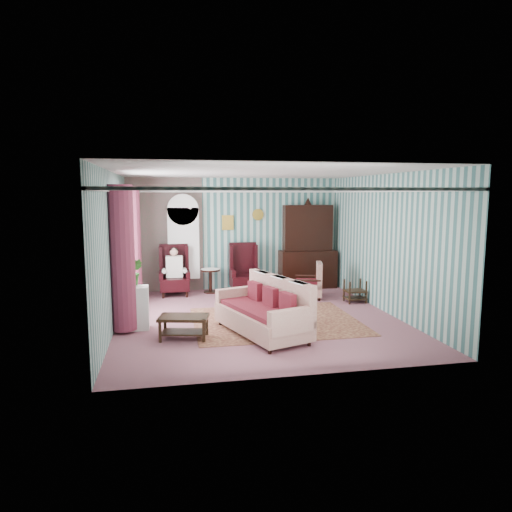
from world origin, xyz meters
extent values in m
plane|color=#975867|center=(0.00, 0.00, 0.00)|extent=(6.00, 6.00, 0.00)
cube|color=#3A6967|center=(0.00, 3.00, 1.45)|extent=(5.50, 0.02, 2.90)
cube|color=#3A6967|center=(0.00, -3.00, 1.45)|extent=(5.50, 0.02, 2.90)
cube|color=#3A6967|center=(-2.75, 0.00, 1.45)|extent=(0.02, 6.00, 2.90)
cube|color=#3A6967|center=(2.75, 0.00, 1.45)|extent=(0.02, 6.00, 2.90)
cube|color=silver|center=(0.00, 0.00, 2.90)|extent=(5.50, 6.00, 0.02)
cube|color=#934A5B|center=(-1.80, 2.99, 1.45)|extent=(1.90, 0.01, 2.90)
cube|color=white|center=(0.00, 0.00, 2.55)|extent=(5.50, 6.00, 0.05)
cube|color=white|center=(-2.72, 0.60, 1.55)|extent=(0.04, 1.50, 1.90)
cylinder|color=brown|center=(-2.55, -0.45, 1.35)|extent=(0.44, 0.44, 2.60)
cylinder|color=brown|center=(-2.55, 1.65, 1.35)|extent=(0.44, 0.44, 2.60)
cube|color=#A97C2D|center=(-0.20, 2.97, 1.75)|extent=(0.30, 0.03, 0.38)
cube|color=silver|center=(-1.35, 2.84, 1.12)|extent=(0.80, 0.28, 2.24)
cube|color=black|center=(1.90, 2.72, 1.18)|extent=(1.50, 0.56, 2.36)
cube|color=black|center=(-1.60, 2.45, 0.62)|extent=(0.76, 0.80, 1.25)
cube|color=black|center=(0.15, 2.45, 0.62)|extent=(0.76, 0.80, 1.25)
cylinder|color=black|center=(-0.70, 2.60, 0.30)|extent=(0.50, 0.50, 0.60)
cube|color=black|center=(2.47, 0.90, 0.27)|extent=(0.45, 0.38, 0.54)
cube|color=white|center=(-2.40, -0.30, 0.40)|extent=(0.55, 0.35, 0.80)
cube|color=#511B1C|center=(0.30, -0.30, 0.01)|extent=(3.20, 2.60, 0.01)
cube|color=#BFAB94|center=(-0.15, -1.09, 0.47)|extent=(1.63, 2.27, 0.94)
cube|color=beige|center=(1.52, 1.50, 0.49)|extent=(0.98, 0.91, 0.99)
cube|color=black|center=(-1.52, -1.05, 0.20)|extent=(0.93, 0.66, 0.40)
imported|color=#23531A|center=(-2.49, -0.35, 1.03)|extent=(0.51, 0.48, 0.45)
imported|color=#1C4A17|center=(-2.36, -0.16, 1.05)|extent=(0.30, 0.26, 0.50)
imported|color=#19511D|center=(-2.47, -0.27, 0.98)|extent=(0.26, 0.26, 0.36)
camera|label=1|loc=(-1.77, -8.77, 2.48)|focal=32.00mm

